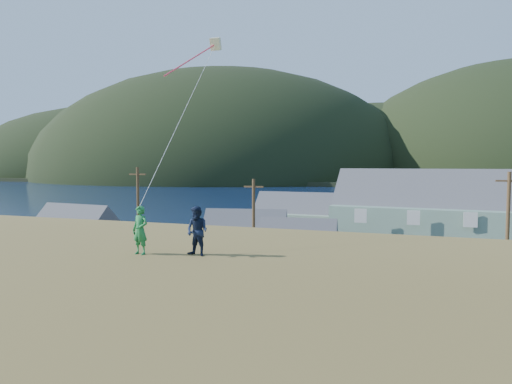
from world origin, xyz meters
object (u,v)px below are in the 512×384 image
at_px(wharf, 327,225).
at_px(shed_teal, 70,235).
at_px(shed_palegreen_near, 245,237).
at_px(shed_white, 297,246).
at_px(shed_palegreen_far, 296,217).
at_px(kite_flyer_navy, 197,231).
at_px(lodge, 498,220).
at_px(kite_flyer_green, 140,230).

relative_size(wharf, shed_teal, 2.70).
bearing_deg(shed_palegreen_near, shed_white, -35.01).
bearing_deg(shed_palegreen_far, kite_flyer_navy, -77.39).
height_order(shed_palegreen_near, kite_flyer_navy, kite_flyer_navy).
height_order(shed_teal, shed_white, shed_teal).
distance_m(lodge, kite_flyer_green, 41.93).
bearing_deg(wharf, shed_white, -84.80).
bearing_deg(shed_teal, shed_palegreen_near, 27.17).
bearing_deg(shed_palegreen_near, kite_flyer_green, -86.17).
bearing_deg(shed_palegreen_near, wharf, 71.14).
xyz_separation_m(wharf, shed_teal, (-20.86, -33.51, 2.18)).
distance_m(lodge, shed_white, 20.63).
relative_size(shed_palegreen_far, kite_flyer_green, 7.48).
xyz_separation_m(lodge, shed_palegreen_near, (-24.76, -6.31, -2.03)).
distance_m(shed_teal, shed_palegreen_far, 28.44).
xyz_separation_m(shed_palegreen_far, kite_flyer_green, (6.83, -47.11, 5.07)).
bearing_deg(kite_flyer_navy, lodge, 80.40).
height_order(shed_white, kite_flyer_navy, kite_flyer_navy).
height_order(shed_palegreen_near, shed_white, shed_palegreen_near).
distance_m(shed_palegreen_far, kite_flyer_navy, 47.77).
relative_size(kite_flyer_green, kite_flyer_navy, 1.00).
bearing_deg(shed_white, shed_teal, -177.85).
height_order(shed_teal, kite_flyer_green, kite_flyer_green).
distance_m(wharf, shed_white, 30.25).
height_order(shed_white, shed_palegreen_far, shed_palegreen_far).
distance_m(shed_teal, kite_flyer_navy, 38.06).
bearing_deg(shed_palegreen_far, shed_palegreen_near, -94.89).
distance_m(wharf, kite_flyer_green, 60.18).
height_order(wharf, lodge, lodge).
bearing_deg(kite_flyer_green, lodge, 75.32).
distance_m(shed_teal, shed_palegreen_near, 18.31).
bearing_deg(kite_flyer_navy, shed_palegreen_near, 119.13).
height_order(shed_teal, kite_flyer_navy, kite_flyer_navy).
xyz_separation_m(kite_flyer_green, kite_flyer_navy, (1.80, 0.40, 0.00)).
bearing_deg(shed_teal, shed_palegreen_far, 55.14).
bearing_deg(shed_palegreen_far, wharf, 83.76).
bearing_deg(wharf, lodge, -44.77).
distance_m(shed_palegreen_far, kite_flyer_green, 47.88).
distance_m(shed_teal, kite_flyer_green, 37.05).
distance_m(shed_palegreen_near, kite_flyer_navy, 33.98).
relative_size(wharf, shed_palegreen_far, 2.26).
relative_size(shed_teal, shed_white, 1.22).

